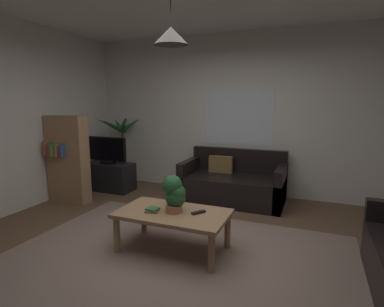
% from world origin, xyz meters
% --- Properties ---
extents(floor, '(5.53, 4.90, 0.02)m').
position_xyz_m(floor, '(0.00, 0.00, -0.01)').
color(floor, brown).
rests_on(floor, ground).
extents(rug, '(3.60, 2.69, 0.01)m').
position_xyz_m(rug, '(0.00, -0.20, 0.00)').
color(rug, gray).
rests_on(rug, ground).
extents(wall_back, '(5.65, 0.06, 2.77)m').
position_xyz_m(wall_back, '(0.00, 2.48, 1.39)').
color(wall_back, silver).
rests_on(wall_back, ground).
extents(window_pane, '(1.21, 0.01, 1.00)m').
position_xyz_m(window_pane, '(-0.01, 2.45, 1.36)').
color(window_pane, white).
extents(couch_under_window, '(1.63, 0.87, 0.82)m').
position_xyz_m(couch_under_window, '(0.05, 1.95, 0.27)').
color(couch_under_window, black).
rests_on(couch_under_window, ground).
extents(coffee_table, '(1.20, 0.68, 0.44)m').
position_xyz_m(coffee_table, '(-0.12, 0.04, 0.38)').
color(coffee_table, '#A87F56').
rests_on(coffee_table, ground).
extents(book_on_table_0, '(0.17, 0.14, 0.02)m').
position_xyz_m(book_on_table_0, '(-0.33, -0.05, 0.45)').
color(book_on_table_0, '#99663F').
rests_on(book_on_table_0, coffee_table).
extents(book_on_table_1, '(0.14, 0.13, 0.02)m').
position_xyz_m(book_on_table_1, '(-0.32, -0.05, 0.47)').
color(book_on_table_1, '#387247').
rests_on(book_on_table_1, coffee_table).
extents(remote_on_table_0, '(0.13, 0.16, 0.02)m').
position_xyz_m(remote_on_table_0, '(0.16, 0.10, 0.45)').
color(remote_on_table_0, black).
rests_on(remote_on_table_0, coffee_table).
extents(potted_plant_on_table, '(0.26, 0.23, 0.40)m').
position_xyz_m(potted_plant_on_table, '(-0.10, 0.06, 0.65)').
color(potted_plant_on_table, '#B77051').
rests_on(potted_plant_on_table, coffee_table).
extents(tv_stand, '(0.90, 0.44, 0.50)m').
position_xyz_m(tv_stand, '(-2.22, 1.70, 0.25)').
color(tv_stand, black).
rests_on(tv_stand, ground).
extents(tv, '(0.77, 0.16, 0.49)m').
position_xyz_m(tv, '(-2.22, 1.68, 0.75)').
color(tv, black).
rests_on(tv, tv_stand).
extents(potted_palm_corner, '(0.84, 0.90, 1.43)m').
position_xyz_m(potted_palm_corner, '(-2.25, 2.20, 0.67)').
color(potted_palm_corner, brown).
rests_on(potted_palm_corner, ground).
extents(bookshelf_corner, '(0.70, 0.31, 1.40)m').
position_xyz_m(bookshelf_corner, '(-2.40, 0.90, 0.71)').
color(bookshelf_corner, '#A87F56').
rests_on(bookshelf_corner, ground).
extents(pendant_lamp, '(0.35, 0.35, 0.60)m').
position_xyz_m(pendant_lamp, '(-0.12, 0.04, 2.26)').
color(pendant_lamp, black).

